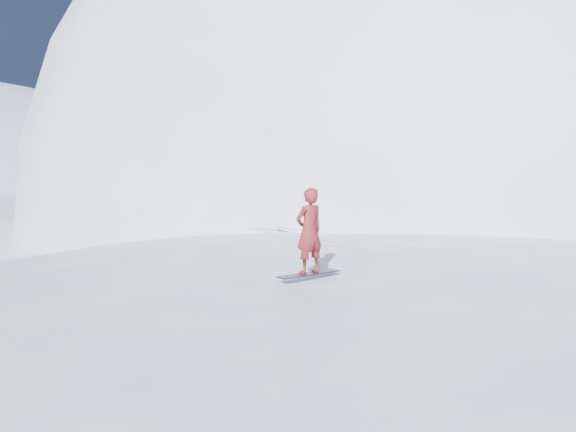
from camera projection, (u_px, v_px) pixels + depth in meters
name	position (u px, v px, depth m)	size (l,w,h in m)	color
ground	(458.00, 375.00, 14.04)	(400.00, 400.00, 0.00)	white
near_ridge	(413.00, 334.00, 17.17)	(36.00, 28.00, 4.80)	white
summit_peak	(459.00, 217.00, 46.78)	(60.00, 56.00, 56.00)	white
peak_shoulder	(362.00, 236.00, 36.28)	(28.00, 24.00, 18.00)	white
wind_bumps	(383.00, 351.00, 15.71)	(16.00, 14.40, 1.00)	white
snowboard	(309.00, 274.00, 13.03)	(1.45, 0.27, 0.02)	black
snowboarder	(309.00, 231.00, 12.94)	(0.63, 0.42, 1.74)	maroon
board_tracks	(324.00, 237.00, 18.33)	(3.03, 5.93, 0.04)	silver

